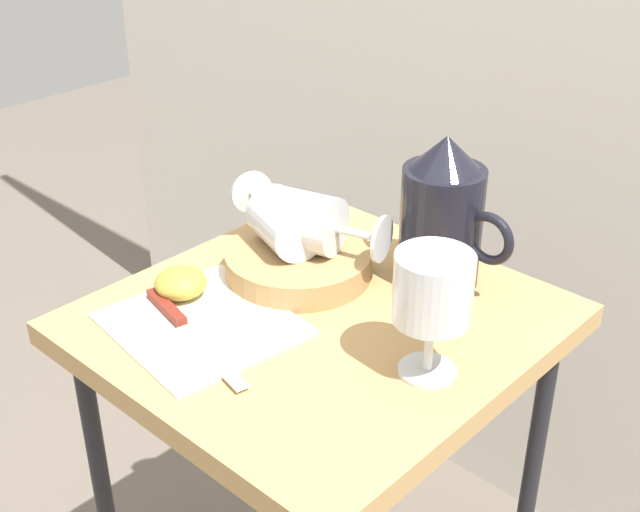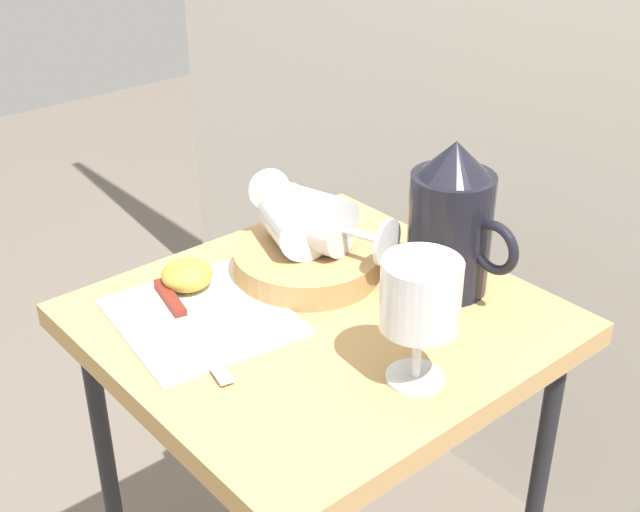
# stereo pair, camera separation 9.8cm
# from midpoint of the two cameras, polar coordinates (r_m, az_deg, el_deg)

# --- Properties ---
(table) EXTENTS (0.49, 0.50, 0.72)m
(table) POSITION_cam_midpoint_polar(r_m,az_deg,el_deg) (1.07, -2.65, -7.58)
(table) COLOR tan
(table) RESTS_ON ground_plane
(linen_napkin) EXTENTS (0.23, 0.22, 0.00)m
(linen_napkin) POSITION_cam_midpoint_polar(r_m,az_deg,el_deg) (1.02, -10.72, -4.61)
(linen_napkin) COLOR silver
(linen_napkin) RESTS_ON table
(basket_tray) EXTENTS (0.19, 0.19, 0.03)m
(basket_tray) POSITION_cam_midpoint_polar(r_m,az_deg,el_deg) (1.10, -4.03, -0.53)
(basket_tray) COLOR #AD8451
(basket_tray) RESTS_ON table
(pitcher) EXTENTS (0.16, 0.10, 0.20)m
(pitcher) POSITION_cam_midpoint_polar(r_m,az_deg,el_deg) (1.06, 5.60, 2.08)
(pitcher) COLOR black
(pitcher) RESTS_ON table
(wine_glass_upright) EXTENTS (0.08, 0.08, 0.15)m
(wine_glass_upright) POSITION_cam_midpoint_polar(r_m,az_deg,el_deg) (0.87, 4.43, -2.69)
(wine_glass_upright) COLOR silver
(wine_glass_upright) RESTS_ON table
(wine_glass_tipped_near) EXTENTS (0.16, 0.11, 0.08)m
(wine_glass_tipped_near) POSITION_cam_midpoint_polar(r_m,az_deg,el_deg) (1.07, -3.29, 2.21)
(wine_glass_tipped_near) COLOR silver
(wine_glass_tipped_near) RESTS_ON basket_tray
(wine_glass_tipped_far) EXTENTS (0.17, 0.11, 0.07)m
(wine_glass_tipped_far) POSITION_cam_midpoint_polar(r_m,az_deg,el_deg) (1.08, -5.05, 2.27)
(wine_glass_tipped_far) COLOR silver
(wine_glass_tipped_far) RESTS_ON basket_tray
(apple_half_left) EXTENTS (0.06, 0.06, 0.04)m
(apple_half_left) POSITION_cam_midpoint_polar(r_m,az_deg,el_deg) (1.06, -11.99, -1.86)
(apple_half_left) COLOR #B29938
(apple_half_left) RESTS_ON linen_napkin
(knife) EXTENTS (0.22, 0.06, 0.01)m
(knife) POSITION_cam_midpoint_polar(r_m,az_deg,el_deg) (1.01, -12.17, -4.48)
(knife) COLOR silver
(knife) RESTS_ON linen_napkin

